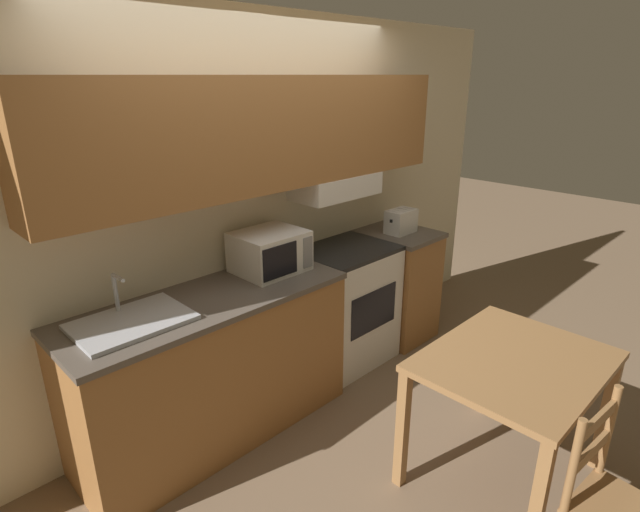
{
  "coord_description": "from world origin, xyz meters",
  "views": [
    {
      "loc": [
        -2.01,
        -2.63,
        2.15
      ],
      "look_at": [
        0.05,
        -0.55,
        1.08
      ],
      "focal_mm": 28.0,
      "sensor_mm": 36.0,
      "label": 1
    }
  ],
  "objects_px": {
    "toaster": "(401,221)",
    "sink_basin": "(132,321)",
    "stove_range": "(345,305)",
    "microwave": "(270,252)",
    "dining_table": "(513,376)",
    "chair_left_of_table": "(614,509)"
  },
  "relations": [
    {
      "from": "sink_basin",
      "to": "toaster",
      "type": "bearing_deg",
      "value": -0.58
    },
    {
      "from": "stove_range",
      "to": "sink_basin",
      "type": "relative_size",
      "value": 1.63
    },
    {
      "from": "toaster",
      "to": "dining_table",
      "type": "distance_m",
      "value": 1.72
    },
    {
      "from": "microwave",
      "to": "toaster",
      "type": "bearing_deg",
      "value": -4.37
    },
    {
      "from": "stove_range",
      "to": "toaster",
      "type": "bearing_deg",
      "value": -4.13
    },
    {
      "from": "microwave",
      "to": "sink_basin",
      "type": "bearing_deg",
      "value": -175.64
    },
    {
      "from": "toaster",
      "to": "chair_left_of_table",
      "type": "height_order",
      "value": "toaster"
    },
    {
      "from": "toaster",
      "to": "chair_left_of_table",
      "type": "bearing_deg",
      "value": -120.54
    },
    {
      "from": "toaster",
      "to": "stove_range",
      "type": "bearing_deg",
      "value": 175.87
    },
    {
      "from": "sink_basin",
      "to": "chair_left_of_table",
      "type": "height_order",
      "value": "sink_basin"
    },
    {
      "from": "stove_range",
      "to": "chair_left_of_table",
      "type": "height_order",
      "value": "stove_range"
    },
    {
      "from": "stove_range",
      "to": "microwave",
      "type": "height_order",
      "value": "microwave"
    },
    {
      "from": "toaster",
      "to": "sink_basin",
      "type": "height_order",
      "value": "sink_basin"
    },
    {
      "from": "stove_range",
      "to": "dining_table",
      "type": "relative_size",
      "value": 0.94
    },
    {
      "from": "sink_basin",
      "to": "chair_left_of_table",
      "type": "distance_m",
      "value": 2.38
    },
    {
      "from": "microwave",
      "to": "sink_basin",
      "type": "distance_m",
      "value": 1.0
    },
    {
      "from": "microwave",
      "to": "dining_table",
      "type": "xyz_separation_m",
      "value": [
        0.39,
        -1.52,
        -0.42
      ]
    },
    {
      "from": "dining_table",
      "to": "microwave",
      "type": "bearing_deg",
      "value": 104.51
    },
    {
      "from": "stove_range",
      "to": "toaster",
      "type": "xyz_separation_m",
      "value": [
        0.61,
        -0.04,
        0.56
      ]
    },
    {
      "from": "stove_range",
      "to": "microwave",
      "type": "distance_m",
      "value": 0.91
    },
    {
      "from": "dining_table",
      "to": "toaster",
      "type": "bearing_deg",
      "value": 57.72
    },
    {
      "from": "toaster",
      "to": "sink_basin",
      "type": "distance_m",
      "value": 2.28
    }
  ]
}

